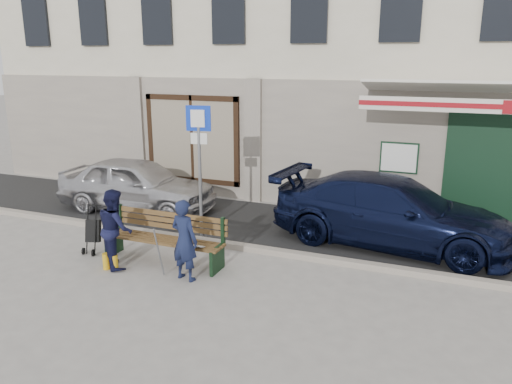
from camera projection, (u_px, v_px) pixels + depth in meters
The scene contains 11 objects.
ground at pixel (221, 282), 8.55m from camera, with size 80.00×80.00×0.00m, color #9E9991.
asphalt_lane at pixel (281, 227), 11.32m from camera, with size 60.00×3.20×0.01m, color #282828.
curb at pixel (254, 249), 9.88m from camera, with size 60.00×0.18×0.12m, color #9E9384.
building at pixel (342, 14), 14.82m from camera, with size 20.00×8.27×10.00m.
car_silver at pixel (137, 184), 12.38m from camera, with size 1.59×3.96×1.35m, color silver.
car_navy at pixel (392, 211), 10.12m from camera, with size 1.97×4.84×1.40m, color black.
parking_sign at pixel (199, 150), 10.28m from camera, with size 0.51×0.14×2.79m.
bench at pixel (161, 239), 9.29m from camera, with size 2.40×1.17×0.98m.
man at pixel (184, 240), 8.48m from camera, with size 0.52×0.34×1.44m, color #161D3D.
woman at pixel (115, 228), 9.03m from camera, with size 0.71×0.55×1.46m, color #131434.
stroller at pixel (93, 232), 9.76m from camera, with size 0.34×0.43×0.94m.
Camera 1 is at (3.49, -7.06, 3.72)m, focal length 35.00 mm.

